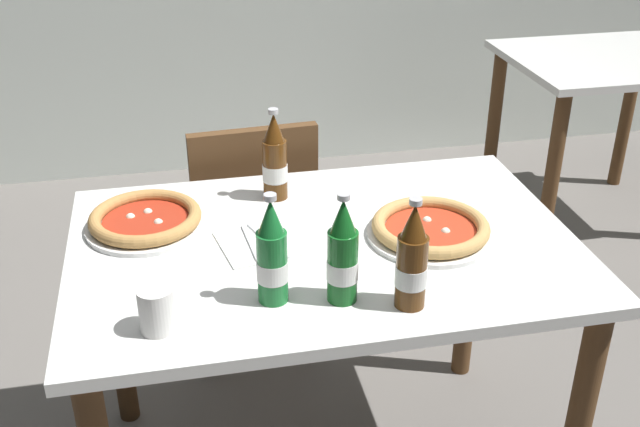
# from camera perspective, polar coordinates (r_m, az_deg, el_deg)

# --- Properties ---
(dining_table_main) EXTENTS (1.20, 0.80, 0.75)m
(dining_table_main) POSITION_cam_1_polar(r_m,az_deg,el_deg) (1.89, 0.31, -5.10)
(dining_table_main) COLOR silver
(dining_table_main) RESTS_ON ground_plane
(chair_behind_table) EXTENTS (0.43, 0.43, 0.85)m
(chair_behind_table) POSITION_cam_1_polar(r_m,az_deg,el_deg) (2.47, -5.17, -0.80)
(chair_behind_table) COLOR brown
(chair_behind_table) RESTS_ON ground_plane
(dining_table_background) EXTENTS (0.80, 0.70, 0.75)m
(dining_table_background) POSITION_cam_1_polar(r_m,az_deg,el_deg) (3.50, 20.20, 8.40)
(dining_table_background) COLOR silver
(dining_table_background) RESTS_ON ground_plane
(pizza_margherita_near) EXTENTS (0.31, 0.31, 0.04)m
(pizza_margherita_near) POSITION_cam_1_polar(r_m,az_deg,el_deg) (1.86, 8.20, -1.14)
(pizza_margherita_near) COLOR white
(pizza_margherita_near) RESTS_ON dining_table_main
(pizza_marinara_far) EXTENTS (0.30, 0.30, 0.04)m
(pizza_marinara_far) POSITION_cam_1_polar(r_m,az_deg,el_deg) (1.93, -12.83, -0.47)
(pizza_marinara_far) COLOR white
(pizza_marinara_far) RESTS_ON dining_table_main
(beer_bottle_left) EXTENTS (0.07, 0.07, 0.25)m
(beer_bottle_left) POSITION_cam_1_polar(r_m,az_deg,el_deg) (1.57, 1.69, -3.21)
(beer_bottle_left) COLOR #14591E
(beer_bottle_left) RESTS_ON dining_table_main
(beer_bottle_center) EXTENTS (0.07, 0.07, 0.25)m
(beer_bottle_center) POSITION_cam_1_polar(r_m,az_deg,el_deg) (1.57, -3.58, -3.24)
(beer_bottle_center) COLOR #196B2D
(beer_bottle_center) RESTS_ON dining_table_main
(beer_bottle_right) EXTENTS (0.07, 0.07, 0.25)m
(beer_bottle_right) POSITION_cam_1_polar(r_m,az_deg,el_deg) (1.56, 6.84, -3.58)
(beer_bottle_right) COLOR #512D0F
(beer_bottle_right) RESTS_ON dining_table_main
(beer_bottle_extra) EXTENTS (0.07, 0.07, 0.25)m
(beer_bottle_extra) POSITION_cam_1_polar(r_m,az_deg,el_deg) (2.00, -3.38, 3.91)
(beer_bottle_extra) COLOR #512D0F
(beer_bottle_extra) RESTS_ON dining_table_main
(napkin_with_cutlery) EXTENTS (0.21, 0.21, 0.01)m
(napkin_with_cutlery) POSITION_cam_1_polar(r_m,az_deg,el_deg) (1.82, -4.52, -2.20)
(napkin_with_cutlery) COLOR white
(napkin_with_cutlery) RESTS_ON dining_table_main
(paper_cup) EXTENTS (0.07, 0.07, 0.09)m
(paper_cup) POSITION_cam_1_polar(r_m,az_deg,el_deg) (1.54, -12.03, -6.97)
(paper_cup) COLOR white
(paper_cup) RESTS_ON dining_table_main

